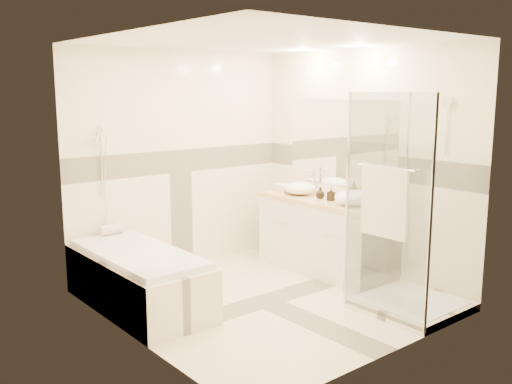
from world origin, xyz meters
TOP-DOWN VIEW (x-y plane):
  - room at (0.06, 0.01)m, footprint 2.82×3.02m
  - bathtub at (-1.02, 0.65)m, footprint 0.75×1.70m
  - vanity at (1.12, 0.30)m, footprint 0.58×1.62m
  - shower_enclosure at (0.83, -0.97)m, footprint 0.96×0.93m
  - vessel_sink_near at (1.10, 0.66)m, footprint 0.37×0.37m
  - vessel_sink_far at (1.10, -0.16)m, footprint 0.40×0.40m
  - faucet_near at (1.32, 0.66)m, footprint 0.12×0.03m
  - faucet_far at (1.32, -0.16)m, footprint 0.11×0.03m
  - amenity_bottle_a at (1.10, 0.17)m, footprint 0.07×0.08m
  - amenity_bottle_b at (1.10, 0.33)m, footprint 0.12×0.12m
  - folded_towels at (1.10, 0.94)m, footprint 0.20×0.29m
  - rolled_towel at (-0.94, 1.38)m, footprint 0.24×0.11m

SIDE VIEW (x-z plane):
  - bathtub at x=-1.02m, z-range 0.03..0.59m
  - vanity at x=1.12m, z-range 0.00..0.85m
  - shower_enclosure at x=0.83m, z-range -0.51..1.53m
  - rolled_towel at x=-0.94m, z-range 0.56..0.67m
  - folded_towels at x=1.10m, z-range 0.85..0.93m
  - amenity_bottle_b at x=1.10m, z-range 0.85..0.98m
  - amenity_bottle_a at x=1.10m, z-range 0.85..1.00m
  - vessel_sink_near at x=1.10m, z-range 0.85..1.00m
  - vessel_sink_far at x=1.10m, z-range 0.85..1.01m
  - faucet_far at x=1.32m, z-range 0.87..1.15m
  - faucet_near at x=1.32m, z-range 0.87..1.16m
  - room at x=0.06m, z-range 0.00..2.52m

